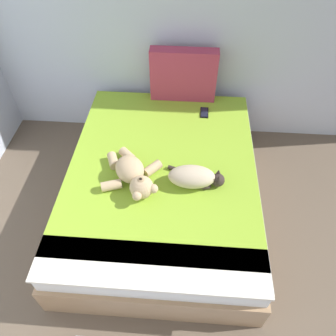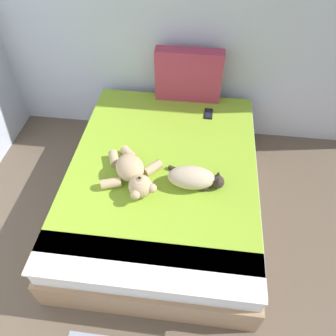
{
  "view_description": "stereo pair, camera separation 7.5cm",
  "coord_description": "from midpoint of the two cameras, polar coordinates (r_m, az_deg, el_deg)",
  "views": [
    {
      "loc": [
        1.85,
        0.95,
        2.36
      ],
      "look_at": [
        1.73,
        2.54,
        0.59
      ],
      "focal_mm": 34.79,
      "sensor_mm": 36.0,
      "label": 1
    },
    {
      "loc": [
        1.92,
        0.95,
        2.36
      ],
      "look_at": [
        1.73,
        2.54,
        0.59
      ],
      "focal_mm": 34.79,
      "sensor_mm": 36.0,
      "label": 2
    }
  ],
  "objects": [
    {
      "name": "bed",
      "position": [
        2.71,
        -0.04,
        -3.22
      ],
      "size": [
        1.5,
        1.96,
        0.5
      ],
      "color": "#9E7A56",
      "rests_on": "ground_plane"
    },
    {
      "name": "cell_phone",
      "position": [
        3.0,
        7.81,
        9.41
      ],
      "size": [
        0.07,
        0.15,
        0.01
      ],
      "color": "black",
      "rests_on": "bed"
    },
    {
      "name": "wall_back",
      "position": [
        2.99,
        11.02,
        24.92
      ],
      "size": [
        4.26,
        0.06,
        2.46
      ],
      "primitive_type": "cube",
      "color": "silver",
      "rests_on": "ground_plane"
    },
    {
      "name": "patterned_cushion",
      "position": [
        3.05,
        4.36,
        15.84
      ],
      "size": [
        0.6,
        0.12,
        0.48
      ],
      "color": "#A5334C",
      "rests_on": "bed"
    },
    {
      "name": "ground_plane",
      "position": [
        2.53,
        7.18,
        -21.88
      ],
      "size": [
        10.35,
        10.35,
        0.0
      ],
      "primitive_type": "plane",
      "color": "brown"
    },
    {
      "name": "cat",
      "position": [
        2.35,
        5.48,
        -1.77
      ],
      "size": [
        0.42,
        0.25,
        0.15
      ],
      "color": "#C6B293",
      "rests_on": "bed"
    },
    {
      "name": "teddy_bear",
      "position": [
        2.37,
        -5.28,
        -0.98
      ],
      "size": [
        0.44,
        0.54,
        0.18
      ],
      "color": "tan",
      "rests_on": "bed"
    }
  ]
}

